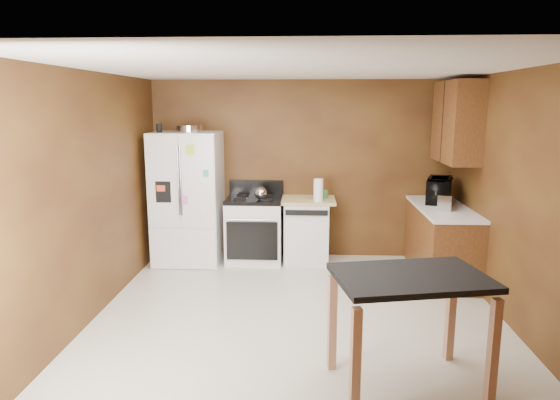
# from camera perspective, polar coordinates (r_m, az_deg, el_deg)

# --- Properties ---
(floor) EXTENTS (4.50, 4.50, 0.00)m
(floor) POSITION_cam_1_polar(r_m,az_deg,el_deg) (5.25, 2.07, -13.51)
(floor) COLOR beige
(floor) RESTS_ON ground
(ceiling) EXTENTS (4.50, 4.50, 0.00)m
(ceiling) POSITION_cam_1_polar(r_m,az_deg,el_deg) (4.79, 2.29, 14.84)
(ceiling) COLOR white
(ceiling) RESTS_ON ground
(wall_back) EXTENTS (4.20, 0.00, 4.20)m
(wall_back) POSITION_cam_1_polar(r_m,az_deg,el_deg) (7.09, 2.44, 3.48)
(wall_back) COLOR brown
(wall_back) RESTS_ON ground
(wall_front) EXTENTS (4.20, 0.00, 4.20)m
(wall_front) POSITION_cam_1_polar(r_m,az_deg,el_deg) (2.69, 1.48, -9.20)
(wall_front) COLOR brown
(wall_front) RESTS_ON ground
(wall_left) EXTENTS (0.00, 4.50, 4.50)m
(wall_left) POSITION_cam_1_polar(r_m,az_deg,el_deg) (5.33, -21.04, 0.22)
(wall_left) COLOR brown
(wall_left) RESTS_ON ground
(wall_right) EXTENTS (0.00, 4.50, 4.50)m
(wall_right) POSITION_cam_1_polar(r_m,az_deg,el_deg) (5.28, 25.62, -0.23)
(wall_right) COLOR brown
(wall_right) RESTS_ON ground
(roasting_pan) EXTENTS (0.36, 0.36, 0.09)m
(roasting_pan) POSITION_cam_1_polar(r_m,az_deg,el_deg) (6.87, -10.27, 8.05)
(roasting_pan) COLOR silver
(roasting_pan) RESTS_ON refrigerator
(pen_cup) EXTENTS (0.08, 0.08, 0.11)m
(pen_cup) POSITION_cam_1_polar(r_m,az_deg,el_deg) (6.80, -13.65, 7.99)
(pen_cup) COLOR black
(pen_cup) RESTS_ON refrigerator
(kettle) EXTENTS (0.17, 0.17, 0.17)m
(kettle) POSITION_cam_1_polar(r_m,az_deg,el_deg) (6.73, -2.20, 0.77)
(kettle) COLOR silver
(kettle) RESTS_ON gas_range
(paper_towel) EXTENTS (0.17, 0.17, 0.30)m
(paper_towel) POSITION_cam_1_polar(r_m,az_deg,el_deg) (6.67, 4.40, 1.14)
(paper_towel) COLOR white
(paper_towel) RESTS_ON dishwasher
(green_canister) EXTENTS (0.12, 0.12, 0.11)m
(green_canister) POSITION_cam_1_polar(r_m,az_deg,el_deg) (6.92, 5.12, 0.68)
(green_canister) COLOR #3EA357
(green_canister) RESTS_ON dishwasher
(toaster) EXTENTS (0.23, 0.30, 0.19)m
(toaster) POSITION_cam_1_polar(r_m,az_deg,el_deg) (6.41, 18.29, -0.19)
(toaster) COLOR silver
(toaster) RESTS_ON right_cabinets
(microwave) EXTENTS (0.52, 0.62, 0.30)m
(microwave) POSITION_cam_1_polar(r_m,az_deg,el_deg) (6.83, 17.72, 0.95)
(microwave) COLOR black
(microwave) RESTS_ON right_cabinets
(refrigerator) EXTENTS (0.90, 0.80, 1.80)m
(refrigerator) POSITION_cam_1_polar(r_m,az_deg,el_deg) (6.95, -10.50, 0.23)
(refrigerator) COLOR white
(refrigerator) RESTS_ON ground
(gas_range) EXTENTS (0.76, 0.68, 1.10)m
(gas_range) POSITION_cam_1_polar(r_m,az_deg,el_deg) (6.96, -2.93, -3.29)
(gas_range) COLOR white
(gas_range) RESTS_ON ground
(dishwasher) EXTENTS (0.78, 0.63, 0.89)m
(dishwasher) POSITION_cam_1_polar(r_m,az_deg,el_deg) (6.95, 3.02, -3.39)
(dishwasher) COLOR white
(dishwasher) RESTS_ON ground
(right_cabinets) EXTENTS (0.63, 1.58, 2.45)m
(right_cabinets) POSITION_cam_1_polar(r_m,az_deg,el_deg) (6.63, 18.44, -0.62)
(right_cabinets) COLOR brown
(right_cabinets) RESTS_ON ground
(island) EXTENTS (1.26, 0.96, 0.91)m
(island) POSITION_cam_1_polar(r_m,az_deg,el_deg) (3.99, 14.65, -10.25)
(island) COLOR black
(island) RESTS_ON ground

